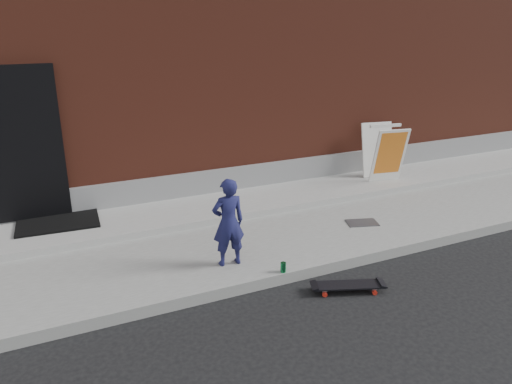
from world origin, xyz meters
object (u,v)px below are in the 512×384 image
pizza_sign (384,152)px  skateboard (348,286)px  soda_can (283,267)px  child (228,222)px

pizza_sign → skateboard: bearing=-133.9°
pizza_sign → soda_can: bearing=-145.4°
child → pizza_sign: size_ratio=1.11×
skateboard → pizza_sign: size_ratio=0.87×
child → pizza_sign: child is taller
child → soda_can: bearing=139.5°
pizza_sign → soda_can: pizza_sign is taller
child → skateboard: size_ratio=1.28×
child → soda_can: 0.88m
soda_can → child: bearing=136.9°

